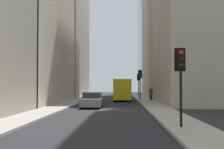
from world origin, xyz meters
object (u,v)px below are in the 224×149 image
object	(u,v)px
delivery_truck	(122,90)
hatchback_grey	(92,100)
discarded_bottle	(65,105)
pedestrian	(151,93)
traffic_light_foreground	(181,69)
traffic_light_midblock	(139,80)
traffic_light_far_junction	(140,78)

from	to	relation	value
delivery_truck	hatchback_grey	distance (m)	12.73
hatchback_grey	discarded_bottle	bearing A→B (deg)	101.14
pedestrian	traffic_light_foreground	bearing A→B (deg)	177.74
hatchback_grey	traffic_light_midblock	distance (m)	22.44
traffic_light_midblock	pedestrian	world-z (taller)	traffic_light_midblock
delivery_truck	discarded_bottle	bearing A→B (deg)	158.00
delivery_truck	traffic_light_midblock	world-z (taller)	traffic_light_midblock
discarded_bottle	delivery_truck	bearing A→B (deg)	-22.00
hatchback_grey	traffic_light_far_junction	distance (m)	13.75
delivery_truck	traffic_light_foreground	xyz separation A→B (m)	(-26.22, -2.69, 1.37)
delivery_truck	discarded_bottle	distance (m)	13.93
traffic_light_midblock	traffic_light_far_junction	xyz separation A→B (m)	(-9.13, 0.30, 0.13)
traffic_light_midblock	discarded_bottle	xyz separation A→B (m)	(-22.12, 7.87, -2.68)
delivery_truck	hatchback_grey	xyz separation A→B (m)	(-12.39, 2.80, -0.80)
discarded_bottle	traffic_light_foreground	bearing A→B (deg)	-149.42
traffic_light_far_junction	pedestrian	bearing A→B (deg)	-127.19
traffic_light_foreground	pedestrian	world-z (taller)	traffic_light_foreground
hatchback_grey	pedestrian	world-z (taller)	pedestrian
delivery_truck	discarded_bottle	world-z (taller)	delivery_truck
traffic_light_midblock	pedestrian	xyz separation A→B (m)	(-10.14, -1.02, -1.85)
delivery_truck	pedestrian	size ratio (longest dim) A/B	3.75
pedestrian	discarded_bottle	bearing A→B (deg)	143.43
traffic_light_midblock	traffic_light_far_junction	distance (m)	9.14
pedestrian	discarded_bottle	size ratio (longest dim) A/B	6.39
delivery_truck	pedestrian	bearing A→B (deg)	-103.44
delivery_truck	pedestrian	xyz separation A→B (m)	(-0.88, -3.69, -0.38)
traffic_light_foreground	pedestrian	bearing A→B (deg)	-2.26
delivery_truck	discarded_bottle	xyz separation A→B (m)	(-12.86, 5.20, -1.21)
traffic_light_far_junction	delivery_truck	bearing A→B (deg)	92.97
traffic_light_midblock	discarded_bottle	distance (m)	23.63
traffic_light_far_junction	traffic_light_midblock	bearing A→B (deg)	-1.89
delivery_truck	discarded_bottle	size ratio (longest dim) A/B	23.93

